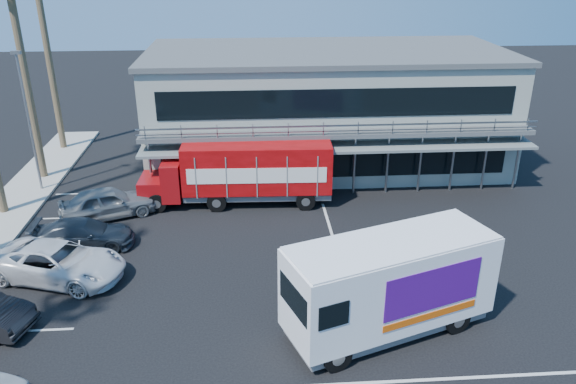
{
  "coord_description": "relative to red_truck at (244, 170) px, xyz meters",
  "views": [
    {
      "loc": [
        -1.95,
        -20.12,
        13.15
      ],
      "look_at": [
        -0.19,
        4.56,
        2.3
      ],
      "focal_mm": 35.0,
      "sensor_mm": 36.0,
      "label": 1
    }
  ],
  "objects": [
    {
      "name": "parked_car_e",
      "position": [
        -7.19,
        -1.32,
        -1.09
      ],
      "size": [
        5.27,
        3.7,
        1.67
      ],
      "primitive_type": "imported",
      "rotation": [
        0.0,
        0.0,
        1.97
      ],
      "color": "slate",
      "rests_on": "ground"
    },
    {
      "name": "parked_car_c",
      "position": [
        -7.95,
        -7.29,
        -1.13
      ],
      "size": [
        6.24,
        4.22,
        1.59
      ],
      "primitive_type": "imported",
      "rotation": [
        0.0,
        0.0,
        1.27
      ],
      "color": "silver",
      "rests_on": "ground"
    },
    {
      "name": "ground",
      "position": [
        2.31,
        -8.52,
        -1.92
      ],
      "size": [
        120.0,
        120.0,
        0.0
      ],
      "primitive_type": "plane",
      "color": "black",
      "rests_on": "ground"
    },
    {
      "name": "parked_car_d",
      "position": [
        -7.62,
        -4.52,
        -1.25
      ],
      "size": [
        4.7,
        1.97,
        1.36
      ],
      "primitive_type": "imported",
      "rotation": [
        0.0,
        0.0,
        1.59
      ],
      "color": "#2D343C",
      "rests_on": "ground"
    },
    {
      "name": "building",
      "position": [
        5.31,
        6.41,
        1.73
      ],
      "size": [
        22.4,
        12.0,
        7.3
      ],
      "color": "#9DA194",
      "rests_on": "ground"
    },
    {
      "name": "red_truck",
      "position": [
        0.0,
        0.0,
        0.0
      ],
      "size": [
        10.48,
        2.83,
        3.5
      ],
      "rotation": [
        0.0,
        0.0,
        -0.03
      ],
      "color": "maroon",
      "rests_on": "ground"
    },
    {
      "name": "white_van",
      "position": [
        5.24,
        -11.81,
        0.06
      ],
      "size": [
        8.09,
        5.07,
        3.74
      ],
      "rotation": [
        0.0,
        0.0,
        0.35
      ],
      "color": "white",
      "rests_on": "ground"
    },
    {
      "name": "light_pole_far",
      "position": [
        -11.89,
        2.48,
        2.58
      ],
      "size": [
        0.5,
        0.25,
        8.09
      ],
      "color": "gray",
      "rests_on": "ground"
    }
  ]
}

